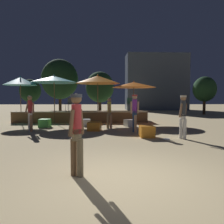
% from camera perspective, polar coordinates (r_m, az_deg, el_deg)
% --- Properties ---
extents(ground_plane, '(120.00, 120.00, 0.00)m').
position_cam_1_polar(ground_plane, '(4.60, 3.86, -16.88)').
color(ground_plane, '#D1B784').
extents(wooden_deck, '(9.03, 2.30, 0.78)m').
position_cam_1_polar(wooden_deck, '(15.72, -7.90, -1.15)').
color(wooden_deck, brown).
rests_on(wooden_deck, ground).
extents(patio_umbrella_0, '(2.97, 2.97, 2.81)m').
position_cam_1_polar(patio_umbrella_0, '(14.90, 5.72, 7.08)').
color(patio_umbrella_0, brown).
rests_on(patio_umbrella_0, ground).
extents(patio_umbrella_1, '(2.99, 2.99, 3.15)m').
position_cam_1_polar(patio_umbrella_1, '(14.67, -14.89, 8.26)').
color(patio_umbrella_1, brown).
rests_on(patio_umbrella_1, ground).
extents(patio_umbrella_2, '(2.93, 2.93, 3.23)m').
position_cam_1_polar(patio_umbrella_2, '(14.75, -3.75, 8.45)').
color(patio_umbrella_2, brown).
rests_on(patio_umbrella_2, ground).
extents(patio_umbrella_3, '(2.11, 2.11, 3.09)m').
position_cam_1_polar(patio_umbrella_3, '(15.52, -22.84, 7.41)').
color(patio_umbrella_3, brown).
rests_on(patio_umbrella_3, ground).
extents(cube_seat_0, '(0.64, 0.64, 0.46)m').
position_cam_1_polar(cube_seat_0, '(12.96, -17.15, -2.78)').
color(cube_seat_0, '#4CC651').
rests_on(cube_seat_0, ground).
extents(cube_seat_1, '(0.55, 0.55, 0.40)m').
position_cam_1_polar(cube_seat_1, '(13.06, -6.81, -2.73)').
color(cube_seat_1, white).
rests_on(cube_seat_1, ground).
extents(cube_seat_2, '(0.72, 0.72, 0.44)m').
position_cam_1_polar(cube_seat_2, '(11.03, -4.62, -3.76)').
color(cube_seat_2, orange).
rests_on(cube_seat_2, ground).
extents(cube_seat_3, '(0.69, 0.69, 0.39)m').
position_cam_1_polar(cube_seat_3, '(12.72, 4.62, -2.90)').
color(cube_seat_3, white).
rests_on(cube_seat_3, ground).
extents(cube_seat_4, '(0.60, 0.60, 0.48)m').
position_cam_1_polar(cube_seat_4, '(9.24, 9.11, -5.05)').
color(cube_seat_4, orange).
rests_on(cube_seat_4, ground).
extents(person_0, '(0.29, 0.51, 1.66)m').
position_cam_1_polar(person_0, '(11.68, -0.71, -0.05)').
color(person_0, '#997051').
rests_on(person_0, ground).
extents(person_1, '(0.45, 0.30, 1.80)m').
position_cam_1_polar(person_1, '(10.46, 5.94, 0.33)').
color(person_1, tan).
rests_on(person_1, ground).
extents(person_2, '(0.47, 0.39, 1.74)m').
position_cam_1_polar(person_2, '(9.15, 18.07, -0.56)').
color(person_2, white).
rests_on(person_2, ground).
extents(person_3, '(0.39, 0.42, 1.75)m').
position_cam_1_polar(person_3, '(11.38, -20.61, -0.01)').
color(person_3, white).
rests_on(person_3, ground).
extents(person_4, '(0.32, 0.47, 1.70)m').
position_cam_1_polar(person_4, '(4.54, -9.22, -4.72)').
color(person_4, '#72664C').
rests_on(person_4, ground).
extents(bistro_chair_0, '(0.46, 0.46, 0.90)m').
position_cam_1_polar(bistro_chair_0, '(15.51, -11.11, 2.35)').
color(bistro_chair_0, '#47474C').
rests_on(bistro_chair_0, wooden_deck).
extents(bistro_chair_1, '(0.40, 0.40, 0.90)m').
position_cam_1_polar(bistro_chair_1, '(16.29, 4.57, 2.45)').
color(bistro_chair_1, '#1E4C47').
rests_on(bistro_chair_1, wooden_deck).
extents(frisbee_disc, '(0.26, 0.26, 0.03)m').
position_cam_1_polar(frisbee_disc, '(8.91, 14.01, -6.88)').
color(frisbee_disc, white).
rests_on(frisbee_disc, ground).
extents(background_tree_0, '(3.56, 3.56, 5.49)m').
position_cam_1_polar(background_tree_0, '(22.34, -13.48, 8.29)').
color(background_tree_0, '#3D2B1C').
rests_on(background_tree_0, ground).
extents(background_tree_1, '(2.31, 2.31, 3.77)m').
position_cam_1_polar(background_tree_1, '(25.81, -20.58, 5.19)').
color(background_tree_1, '#3D2B1C').
rests_on(background_tree_1, ground).
extents(background_tree_2, '(2.32, 2.32, 3.88)m').
position_cam_1_polar(background_tree_2, '(24.23, 23.03, 5.49)').
color(background_tree_2, '#3D2B1C').
rests_on(background_tree_2, ground).
extents(background_tree_3, '(2.65, 2.65, 4.17)m').
position_cam_1_polar(background_tree_3, '(20.78, -3.18, 6.47)').
color(background_tree_3, '#3D2B1C').
rests_on(background_tree_3, ground).
extents(distant_building, '(8.72, 3.68, 8.01)m').
position_cam_1_polar(distant_building, '(32.91, 11.39, 7.56)').
color(distant_building, '#4C5666').
rests_on(distant_building, ground).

